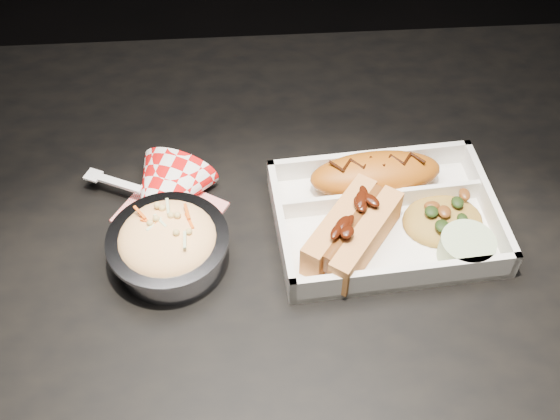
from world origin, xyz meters
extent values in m
cube|color=black|center=(0.00, 0.00, 0.73)|extent=(1.20, 0.80, 0.03)
cylinder|color=black|center=(0.55, 0.35, 0.36)|extent=(0.05, 0.05, 0.72)
cube|color=silver|center=(0.13, 0.02, 0.75)|extent=(0.26, 0.20, 0.01)
cube|color=silver|center=(0.12, 0.10, 0.77)|extent=(0.25, 0.03, 0.04)
cube|color=silver|center=(0.13, -0.07, 0.77)|extent=(0.25, 0.03, 0.04)
cube|color=silver|center=(0.00, 0.01, 0.77)|extent=(0.02, 0.18, 0.04)
cube|color=silver|center=(0.25, 0.03, 0.77)|extent=(0.02, 0.18, 0.04)
cube|color=silver|center=(0.12, 0.04, 0.77)|extent=(0.23, 0.02, 0.03)
ellipsoid|color=#A75310|center=(0.12, 0.08, 0.78)|extent=(0.16, 0.07, 0.05)
cube|color=#D98D4A|center=(0.10, -0.02, 0.78)|extent=(0.10, 0.12, 0.04)
cube|color=#D98D4A|center=(0.07, 0.00, 0.78)|extent=(0.10, 0.12, 0.04)
cylinder|color=brown|center=(0.08, -0.01, 0.79)|extent=(0.09, 0.11, 0.03)
ellipsoid|color=#B08333|center=(0.19, 0.01, 0.77)|extent=(0.10, 0.08, 0.03)
cylinder|color=#AAC091|center=(0.20, -0.04, 0.77)|extent=(0.06, 0.06, 0.03)
cylinder|color=silver|center=(-0.12, -0.01, 0.77)|extent=(0.12, 0.12, 0.04)
cylinder|color=silver|center=(-0.12, -0.01, 0.79)|extent=(0.13, 0.13, 0.01)
ellipsoid|color=#F4EBAC|center=(-0.12, -0.01, 0.79)|extent=(0.11, 0.11, 0.04)
cube|color=red|center=(-0.12, 0.06, 0.75)|extent=(0.14, 0.13, 0.00)
cone|color=red|center=(-0.13, 0.07, 0.77)|extent=(0.14, 0.14, 0.10)
cube|color=white|center=(-0.18, 0.09, 0.77)|extent=(0.06, 0.03, 0.00)
cube|color=white|center=(-0.21, 0.10, 0.77)|extent=(0.02, 0.02, 0.00)
camera|label=1|loc=(-0.03, -0.49, 1.38)|focal=45.00mm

